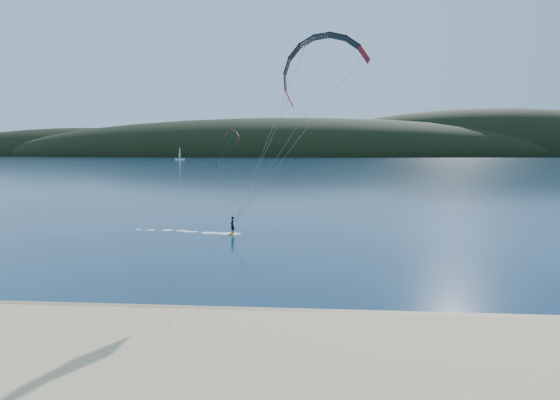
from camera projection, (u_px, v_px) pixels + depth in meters
name	position (u px, v px, depth m)	size (l,w,h in m)	color
ground	(151.00, 353.00, 19.39)	(1800.00, 1800.00, 0.00)	#071D38
wet_sand	(183.00, 314.00, 23.85)	(220.00, 2.50, 0.10)	#836C4C
headland	(319.00, 156.00, 758.49)	(1200.00, 310.00, 140.00)	black
kitesurfer_near	(321.00, 88.00, 39.21)	(23.25, 9.44, 17.40)	gold
kitesurfer_far	(232.00, 138.00, 220.05)	(11.55, 5.09, 16.35)	gold
sailboat	(180.00, 159.00, 431.11)	(8.21, 5.18, 11.51)	white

